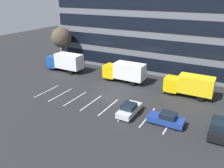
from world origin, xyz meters
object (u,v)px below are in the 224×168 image
at_px(box_truck_yellow, 125,71).
at_px(sedan_silver, 129,109).
at_px(suv_black, 219,128).
at_px(sedan_navy, 166,119).
at_px(box_truck_blue, 65,61).
at_px(bare_tree, 61,38).
at_px(box_truck_yellow_all, 189,85).

distance_m(box_truck_yellow, sedan_silver, 11.58).
relative_size(box_truck_yellow, suv_black, 1.75).
height_order(sedan_silver, sedan_navy, sedan_silver).
xyz_separation_m(box_truck_blue, sedan_navy, (23.07, -9.76, -1.27)).
bearing_deg(bare_tree, suv_black, -21.54).
relative_size(suv_black, bare_tree, 0.54).
xyz_separation_m(box_truck_yellow, bare_tree, (-16.09, 3.06, 3.82)).
xyz_separation_m(box_truck_yellow, suv_black, (15.97, -9.59, -1.01)).
bearing_deg(bare_tree, box_truck_yellow_all, -8.03).
height_order(box_truck_blue, box_truck_yellow_all, box_truck_blue).
relative_size(box_truck_yellow_all, sedan_silver, 1.65).
bearing_deg(box_truck_yellow, box_truck_yellow_all, -3.94).
distance_m(box_truck_blue, suv_black, 30.12).
distance_m(sedan_silver, suv_black, 10.38).
relative_size(box_truck_yellow, bare_tree, 0.94).
bearing_deg(box_truck_blue, sedan_silver, -28.03).
relative_size(box_truck_blue, box_truck_yellow_all, 1.07).
bearing_deg(box_truck_yellow, suv_black, -30.98).
bearing_deg(box_truck_yellow, sedan_navy, -44.14).
height_order(box_truck_yellow_all, sedan_silver, box_truck_yellow_all).
xyz_separation_m(box_truck_blue, bare_tree, (-3.42, 3.39, 3.76)).
relative_size(sedan_navy, bare_tree, 0.54).
relative_size(sedan_silver, bare_tree, 0.55).
bearing_deg(bare_tree, box_truck_blue, -44.80).
relative_size(sedan_silver, suv_black, 1.01).
xyz_separation_m(box_truck_yellow, sedan_silver, (5.61, -10.06, -1.21)).
relative_size(box_truck_blue, sedan_silver, 1.77).
distance_m(box_truck_yellow_all, sedan_silver, 10.81).
height_order(box_truck_yellow, bare_tree, bare_tree).
xyz_separation_m(sedan_navy, bare_tree, (-26.48, 13.15, 5.04)).
xyz_separation_m(box_truck_blue, box_truck_yellow_all, (23.66, -0.43, -0.13)).
bearing_deg(box_truck_blue, box_truck_yellow, 1.49).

